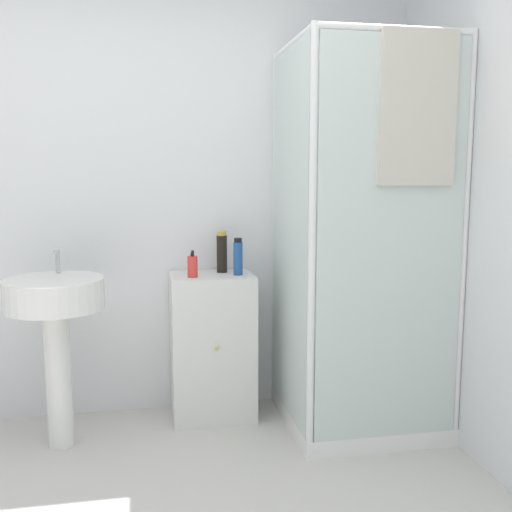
{
  "coord_description": "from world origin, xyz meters",
  "views": [
    {
      "loc": [
        0.1,
        -1.77,
        1.41
      ],
      "look_at": [
        0.67,
        1.18,
        0.97
      ],
      "focal_mm": 42.0,
      "sensor_mm": 36.0,
      "label": 1
    }
  ],
  "objects_px": {
    "sink": "(55,315)",
    "soap_dispenser": "(193,266)",
    "shampoo_bottle_tall_black": "(222,252)",
    "shampoo_bottle_blue": "(238,257)"
  },
  "relations": [
    {
      "from": "shampoo_bottle_tall_black",
      "to": "soap_dispenser",
      "type": "bearing_deg",
      "value": -144.43
    },
    {
      "from": "soap_dispenser",
      "to": "shampoo_bottle_blue",
      "type": "relative_size",
      "value": 0.72
    },
    {
      "from": "soap_dispenser",
      "to": "shampoo_bottle_tall_black",
      "type": "height_order",
      "value": "shampoo_bottle_tall_black"
    },
    {
      "from": "sink",
      "to": "shampoo_bottle_blue",
      "type": "bearing_deg",
      "value": 10.9
    },
    {
      "from": "sink",
      "to": "soap_dispenser",
      "type": "distance_m",
      "value": 0.74
    },
    {
      "from": "sink",
      "to": "soap_dispenser",
      "type": "xyz_separation_m",
      "value": [
        0.7,
        0.16,
        0.2
      ]
    },
    {
      "from": "sink",
      "to": "shampoo_bottle_tall_black",
      "type": "bearing_deg",
      "value": 18.06
    },
    {
      "from": "shampoo_bottle_tall_black",
      "to": "shampoo_bottle_blue",
      "type": "relative_size",
      "value": 1.14
    },
    {
      "from": "shampoo_bottle_tall_black",
      "to": "sink",
      "type": "bearing_deg",
      "value": -161.94
    },
    {
      "from": "sink",
      "to": "soap_dispenser",
      "type": "relative_size",
      "value": 6.8
    }
  ]
}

